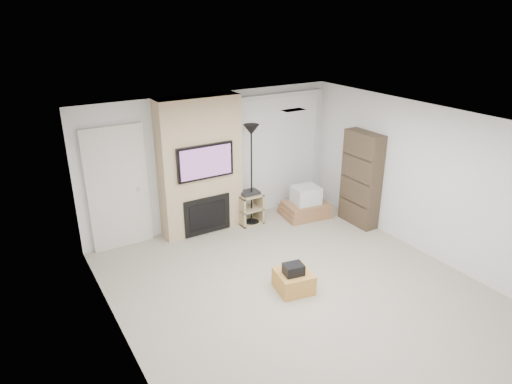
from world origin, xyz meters
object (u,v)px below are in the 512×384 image
ottoman (294,281)px  av_stand (250,206)px  box_stack (305,205)px  bookshelf (361,179)px  floor_lamp (251,147)px

ottoman → av_stand: av_stand is taller
box_stack → bookshelf: bookshelf is taller
av_stand → bookshelf: bearing=-31.0°
ottoman → bookshelf: bookshelf is taller
floor_lamp → bookshelf: floor_lamp is taller
av_stand → box_stack: 1.16m
box_stack → av_stand: bearing=165.4°
ottoman → floor_lamp: size_ratio=0.26×
ottoman → bookshelf: bearing=27.0°
bookshelf → av_stand: bearing=149.0°
floor_lamp → box_stack: (1.10, -0.25, -1.30)m
av_stand → bookshelf: bookshelf is taller
floor_lamp → box_stack: floor_lamp is taller
ottoman → bookshelf: (2.39, 1.22, 0.75)m
ottoman → av_stand: bearing=75.5°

